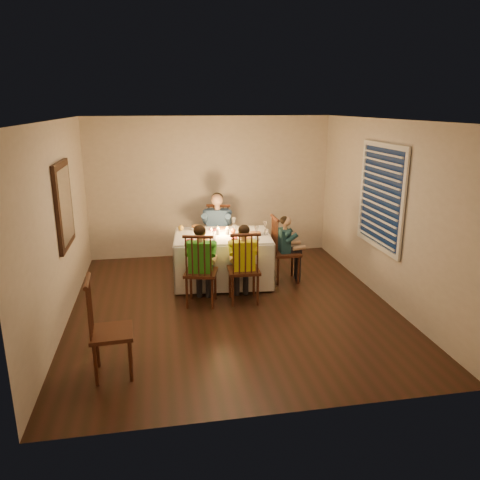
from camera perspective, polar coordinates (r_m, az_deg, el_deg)
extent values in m
plane|color=black|center=(6.80, -0.96, -8.02)|extent=(5.00, 5.00, 0.00)
cube|color=beige|center=(6.43, -21.23, 1.69)|extent=(0.02, 5.00, 2.60)
cube|color=beige|center=(7.09, 17.27, 3.32)|extent=(0.02, 5.00, 2.60)
cube|color=beige|center=(8.81, -3.64, 6.41)|extent=(4.50, 0.02, 2.60)
plane|color=white|center=(6.21, -1.08, 14.44)|extent=(5.00, 5.00, 0.00)
cube|color=silver|center=(7.45, -2.15, 0.51)|extent=(1.58, 1.19, 0.04)
cube|color=silver|center=(8.07, -2.34, -1.05)|extent=(1.53, 0.15, 0.74)
cube|color=silver|center=(7.05, -1.86, -3.65)|extent=(1.53, 0.15, 0.74)
cube|color=silver|center=(7.63, 3.56, -2.10)|extent=(0.11, 1.10, 0.74)
cube|color=silver|center=(7.56, -7.85, -2.41)|extent=(0.11, 1.10, 0.74)
cylinder|color=white|center=(7.72, -1.99, 1.31)|extent=(0.28, 0.28, 0.02)
cylinder|color=white|center=(7.08, -4.64, -0.11)|extent=(0.28, 0.28, 0.02)
cylinder|color=white|center=(7.17, 0.73, 0.14)|extent=(0.28, 0.28, 0.02)
cylinder|color=white|center=(7.46, 1.85, 0.78)|extent=(0.28, 0.28, 0.02)
cylinder|color=white|center=(7.42, -2.69, 1.01)|extent=(0.06, 0.06, 0.10)
cylinder|color=white|center=(7.43, -1.57, 1.04)|extent=(0.06, 0.06, 0.10)
sphere|color=gold|center=(7.73, -7.22, 1.48)|extent=(0.09, 0.09, 0.09)
sphere|color=orange|center=(7.49, -0.85, 1.09)|extent=(0.08, 0.08, 0.08)
imported|color=white|center=(7.77, -5.32, 1.46)|extent=(0.22, 0.22, 0.05)
cube|color=black|center=(6.67, -20.69, 4.00)|extent=(0.05, 0.95, 1.15)
cube|color=white|center=(6.67, -20.45, 4.01)|extent=(0.01, 0.78, 0.98)
cube|color=#0C1932|center=(7.13, 16.90, 5.06)|extent=(0.01, 1.20, 1.40)
cube|color=white|center=(7.12, 16.79, 5.06)|extent=(0.03, 1.34, 1.54)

